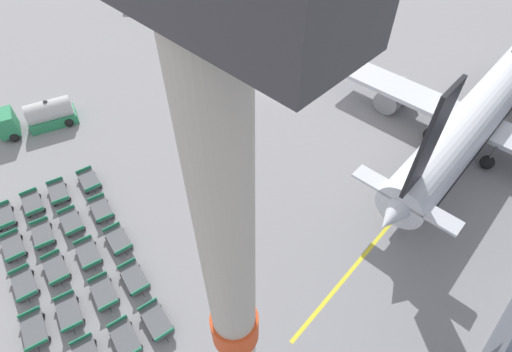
{
  "coord_description": "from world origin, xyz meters",
  "views": [
    {
      "loc": [
        25.63,
        -29.14,
        27.02
      ],
      "look_at": [
        10.43,
        -13.37,
        2.91
      ],
      "focal_mm": 28.0,
      "sensor_mm": 36.0,
      "label": 1
    }
  ],
  "objects_px": {
    "baggage_dolly_row_mid_b_col_d": "(104,293)",
    "baggage_dolly_row_near_col_c": "(24,284)",
    "baggage_dolly_row_far_col_b": "(101,209)",
    "baggage_dolly_row_far_col_e": "(156,321)",
    "baggage_dolly_row_near_col_d": "(34,330)",
    "baggage_dolly_row_mid_a_col_b": "(43,234)",
    "baggage_dolly_row_far_col_d": "(134,278)",
    "baggage_dolly_row_mid_b_col_e": "(125,339)",
    "baggage_dolly_row_mid_a_col_a": "(33,204)",
    "airplane": "(480,113)",
    "baggage_dolly_row_near_col_b": "(13,247)",
    "baggage_dolly_row_near_col_a": "(4,217)",
    "baggage_dolly_row_mid_a_col_d": "(69,312)",
    "baggage_dolly_row_far_col_a": "(89,181)",
    "baggage_dolly_row_far_col_c": "(118,240)",
    "baggage_dolly_row_mid_b_col_c": "(88,254)",
    "baggage_dolly_row_mid_b_col_a": "(58,192)",
    "baggage_dolly_row_mid_a_col_c": "(56,269)",
    "baggage_dolly_row_mid_b_col_b": "(71,222)",
    "service_van": "(207,31)",
    "fuel_tanker_primary": "(41,116)"
  },
  "relations": [
    {
      "from": "baggage_dolly_row_near_col_a",
      "to": "baggage_dolly_row_near_col_c",
      "type": "xyz_separation_m",
      "value": [
        7.08,
        -1.55,
        0.0
      ]
    },
    {
      "from": "baggage_dolly_row_mid_b_col_b",
      "to": "baggage_dolly_row_mid_a_col_a",
      "type": "bearing_deg",
      "value": -162.24
    },
    {
      "from": "baggage_dolly_row_near_col_c",
      "to": "baggage_dolly_row_mid_b_col_d",
      "type": "xyz_separation_m",
      "value": [
        4.71,
        3.64,
        0.0
      ]
    },
    {
      "from": "baggage_dolly_row_mid_b_col_c",
      "to": "baggage_dolly_row_mid_b_col_e",
      "type": "distance_m",
      "value": 7.7
    },
    {
      "from": "baggage_dolly_row_mid_b_col_e",
      "to": "baggage_dolly_row_far_col_c",
      "type": "bearing_deg",
      "value": 150.18
    },
    {
      "from": "baggage_dolly_row_near_col_d",
      "to": "baggage_dolly_row_far_col_e",
      "type": "xyz_separation_m",
      "value": [
        5.37,
        6.04,
        0.0
      ]
    },
    {
      "from": "baggage_dolly_row_near_col_a",
      "to": "baggage_dolly_row_mid_a_col_c",
      "type": "xyz_separation_m",
      "value": [
        7.55,
        0.64,
        0.0
      ]
    },
    {
      "from": "baggage_dolly_row_far_col_b",
      "to": "baggage_dolly_row_far_col_d",
      "type": "xyz_separation_m",
      "value": [
        7.3,
        -1.73,
        0.0
      ]
    },
    {
      "from": "service_van",
      "to": "baggage_dolly_row_mid_b_col_b",
      "type": "height_order",
      "value": "service_van"
    },
    {
      "from": "baggage_dolly_row_mid_a_col_a",
      "to": "baggage_dolly_row_mid_b_col_d",
      "type": "relative_size",
      "value": 1.0
    },
    {
      "from": "baggage_dolly_row_far_col_b",
      "to": "baggage_dolly_row_far_col_c",
      "type": "relative_size",
      "value": 1.0
    },
    {
      "from": "baggage_dolly_row_near_col_a",
      "to": "baggage_dolly_row_far_col_b",
      "type": "bearing_deg",
      "value": 49.51
    },
    {
      "from": "baggage_dolly_row_mid_b_col_c",
      "to": "baggage_dolly_row_far_col_b",
      "type": "xyz_separation_m",
      "value": [
        -3.05,
        2.99,
        0.0
      ]
    },
    {
      "from": "fuel_tanker_primary",
      "to": "baggage_dolly_row_far_col_b",
      "type": "height_order",
      "value": "fuel_tanker_primary"
    },
    {
      "from": "baggage_dolly_row_mid_b_col_d",
      "to": "baggage_dolly_row_far_col_a",
      "type": "bearing_deg",
      "value": 154.71
    },
    {
      "from": "baggage_dolly_row_near_col_a",
      "to": "baggage_dolly_row_mid_a_col_d",
      "type": "height_order",
      "value": "same"
    },
    {
      "from": "airplane",
      "to": "baggage_dolly_row_mid_a_col_d",
      "type": "distance_m",
      "value": 38.54
    },
    {
      "from": "baggage_dolly_row_near_col_c",
      "to": "baggage_dolly_row_mid_a_col_b",
      "type": "height_order",
      "value": "same"
    },
    {
      "from": "fuel_tanker_primary",
      "to": "baggage_dolly_row_mid_b_col_c",
      "type": "bearing_deg",
      "value": -16.05
    },
    {
      "from": "baggage_dolly_row_mid_a_col_c",
      "to": "baggage_dolly_row_mid_b_col_b",
      "type": "bearing_deg",
      "value": 136.16
    },
    {
      "from": "baggage_dolly_row_far_col_e",
      "to": "baggage_dolly_row_mid_b_col_e",
      "type": "bearing_deg",
      "value": -102.7
    },
    {
      "from": "baggage_dolly_row_far_col_e",
      "to": "baggage_dolly_row_mid_a_col_d",
      "type": "bearing_deg",
      "value": -141.55
    },
    {
      "from": "baggage_dolly_row_near_col_d",
      "to": "baggage_dolly_row_mid_b_col_b",
      "type": "height_order",
      "value": "same"
    },
    {
      "from": "baggage_dolly_row_far_col_e",
      "to": "baggage_dolly_row_mid_a_col_b",
      "type": "bearing_deg",
      "value": -170.4
    },
    {
      "from": "baggage_dolly_row_mid_b_col_d",
      "to": "baggage_dolly_row_near_col_c",
      "type": "bearing_deg",
      "value": -142.3
    },
    {
      "from": "baggage_dolly_row_mid_b_col_b",
      "to": "baggage_dolly_row_near_col_d",
      "type": "bearing_deg",
      "value": -44.42
    },
    {
      "from": "baggage_dolly_row_near_col_c",
      "to": "baggage_dolly_row_mid_b_col_d",
      "type": "height_order",
      "value": "same"
    },
    {
      "from": "baggage_dolly_row_near_col_a",
      "to": "baggage_dolly_row_mid_b_col_a",
      "type": "bearing_deg",
      "value": 79.81
    },
    {
      "from": "fuel_tanker_primary",
      "to": "baggage_dolly_row_near_col_b",
      "type": "height_order",
      "value": "fuel_tanker_primary"
    },
    {
      "from": "baggage_dolly_row_mid_a_col_d",
      "to": "baggage_dolly_row_mid_b_col_d",
      "type": "distance_m",
      "value": 2.49
    },
    {
      "from": "baggage_dolly_row_mid_b_col_d",
      "to": "baggage_dolly_row_mid_b_col_a",
      "type": "bearing_deg",
      "value": 168.21
    },
    {
      "from": "baggage_dolly_row_mid_a_col_b",
      "to": "baggage_dolly_row_far_col_d",
      "type": "height_order",
      "value": "same"
    },
    {
      "from": "baggage_dolly_row_far_col_c",
      "to": "baggage_dolly_row_far_col_d",
      "type": "bearing_deg",
      "value": -15.58
    },
    {
      "from": "baggage_dolly_row_far_col_a",
      "to": "baggage_dolly_row_far_col_d",
      "type": "distance_m",
      "value": 11.26
    },
    {
      "from": "baggage_dolly_row_near_col_b",
      "to": "baggage_dolly_row_mid_a_col_a",
      "type": "distance_m",
      "value": 4.27
    },
    {
      "from": "baggage_dolly_row_far_col_e",
      "to": "baggage_dolly_row_far_col_b",
      "type": "bearing_deg",
      "value": 167.2
    },
    {
      "from": "baggage_dolly_row_far_col_e",
      "to": "baggage_dolly_row_near_col_c",
      "type": "bearing_deg",
      "value": -151.08
    },
    {
      "from": "baggage_dolly_row_mid_b_col_a",
      "to": "baggage_dolly_row_near_col_d",
      "type": "bearing_deg",
      "value": -34.89
    },
    {
      "from": "airplane",
      "to": "baggage_dolly_row_near_col_d",
      "type": "xyz_separation_m",
      "value": [
        -12.42,
        -38.78,
        -2.81
      ]
    },
    {
      "from": "airplane",
      "to": "baggage_dolly_row_far_col_e",
      "type": "height_order",
      "value": "airplane"
    },
    {
      "from": "baggage_dolly_row_mid_b_col_d",
      "to": "baggage_dolly_row_far_col_e",
      "type": "distance_m",
      "value": 4.57
    },
    {
      "from": "baggage_dolly_row_far_col_c",
      "to": "baggage_dolly_row_far_col_e",
      "type": "distance_m",
      "value": 7.64
    },
    {
      "from": "fuel_tanker_primary",
      "to": "baggage_dolly_row_far_col_d",
      "type": "height_order",
      "value": "fuel_tanker_primary"
    },
    {
      "from": "baggage_dolly_row_far_col_b",
      "to": "baggage_dolly_row_far_col_e",
      "type": "distance_m",
      "value": 11.33
    },
    {
      "from": "airplane",
      "to": "baggage_dolly_row_near_col_b",
      "type": "distance_m",
      "value": 42.01
    },
    {
      "from": "baggage_dolly_row_near_col_b",
      "to": "baggage_dolly_row_far_col_e",
      "type": "xyz_separation_m",
      "value": [
        12.75,
        4.2,
        0.0
      ]
    },
    {
      "from": "baggage_dolly_row_mid_b_col_a",
      "to": "baggage_dolly_row_mid_b_col_e",
      "type": "relative_size",
      "value": 1.0
    },
    {
      "from": "baggage_dolly_row_mid_a_col_b",
      "to": "baggage_dolly_row_far_col_a",
      "type": "distance_m",
      "value": 6.09
    },
    {
      "from": "baggage_dolly_row_near_col_a",
      "to": "baggage_dolly_row_far_col_a",
      "type": "distance_m",
      "value": 7.11
    },
    {
      "from": "service_van",
      "to": "baggage_dolly_row_mid_a_col_c",
      "type": "distance_m",
      "value": 35.34
    }
  ]
}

